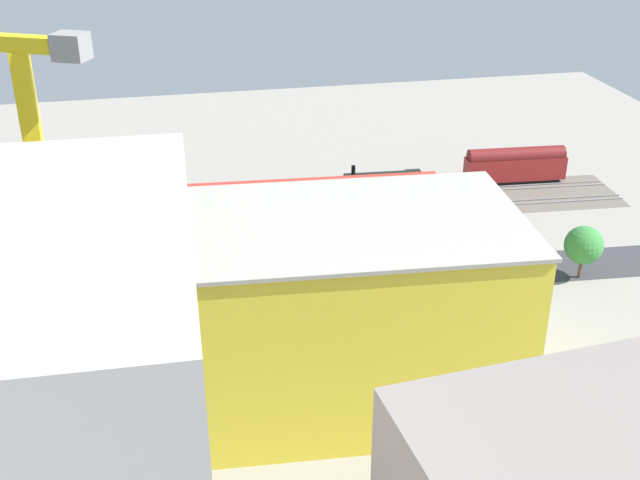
# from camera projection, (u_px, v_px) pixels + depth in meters

# --- Properties ---
(ground_plane) EXTENTS (179.29, 179.29, 0.00)m
(ground_plane) POSITION_uv_depth(u_px,v_px,m) (310.00, 264.00, 113.05)
(ground_plane) COLOR gray
(ground_plane) RESTS_ON ground
(rail_bed) EXTENTS (112.75, 21.62, 0.01)m
(rail_bed) POSITION_uv_depth(u_px,v_px,m) (287.00, 208.00, 130.27)
(rail_bed) COLOR #665E54
(rail_bed) RESTS_ON ground
(street_asphalt) EXTENTS (112.41, 16.36, 0.01)m
(street_asphalt) POSITION_uv_depth(u_px,v_px,m) (318.00, 282.00, 108.37)
(street_asphalt) COLOR #38383D
(street_asphalt) RESTS_ON ground
(track_rails) EXTENTS (111.82, 15.21, 0.12)m
(track_rails) POSITION_uv_depth(u_px,v_px,m) (287.00, 207.00, 130.19)
(track_rails) COLOR #9E9EA8
(track_rails) RESTS_ON ground
(platform_canopy_near) EXTENTS (62.04, 9.48, 4.11)m
(platform_canopy_near) POSITION_uv_depth(u_px,v_px,m) (300.00, 205.00, 121.86)
(platform_canopy_near) COLOR #A82D23
(platform_canopy_near) RESTS_ON ground
(platform_canopy_far) EXTENTS (60.51, 8.58, 4.45)m
(platform_canopy_far) POSITION_uv_depth(u_px,v_px,m) (255.00, 187.00, 127.34)
(platform_canopy_far) COLOR #B73328
(platform_canopy_far) RESTS_ON ground
(locomotive) EXTENTS (14.75, 3.73, 5.16)m
(locomotive) POSITION_uv_depth(u_px,v_px,m) (387.00, 182.00, 135.39)
(locomotive) COLOR black
(locomotive) RESTS_ON ground
(passenger_coach) EXTENTS (17.89, 4.20, 6.37)m
(passenger_coach) POSITION_uv_depth(u_px,v_px,m) (515.00, 164.00, 138.89)
(passenger_coach) COLOR black
(passenger_coach) RESTS_ON ground
(freight_coach_far) EXTENTS (16.35, 4.26, 5.86)m
(freight_coach_far) POSITION_uv_depth(u_px,v_px,m) (118.00, 213.00, 121.37)
(freight_coach_far) COLOR black
(freight_coach_far) RESTS_ON ground
(parked_car_0) EXTENTS (4.05, 1.82, 1.59)m
(parked_car_0) POSITION_uv_depth(u_px,v_px,m) (403.00, 257.00, 113.37)
(parked_car_0) COLOR black
(parked_car_0) RESTS_ON ground
(parked_car_1) EXTENTS (4.39, 2.29, 1.78)m
(parked_car_1) POSITION_uv_depth(u_px,v_px,m) (348.00, 262.00, 112.00)
(parked_car_1) COLOR black
(parked_car_1) RESTS_ON ground
(parked_car_2) EXTENTS (4.37, 1.84, 1.78)m
(parked_car_2) POSITION_uv_depth(u_px,v_px,m) (291.00, 270.00, 109.94)
(parked_car_2) COLOR black
(parked_car_2) RESTS_ON ground
(parked_car_3) EXTENTS (4.15, 2.13, 1.66)m
(parked_car_3) POSITION_uv_depth(u_px,v_px,m) (229.00, 275.00, 108.66)
(parked_car_3) COLOR black
(parked_car_3) RESTS_ON ground
(construction_building) EXTENTS (42.13, 23.25, 20.20)m
(construction_building) POSITION_uv_depth(u_px,v_px,m) (314.00, 314.00, 81.91)
(construction_building) COLOR yellow
(construction_building) RESTS_ON ground
(construction_roof_slab) EXTENTS (42.76, 23.88, 0.40)m
(construction_roof_slab) POSITION_uv_depth(u_px,v_px,m) (314.00, 224.00, 77.31)
(construction_roof_slab) COLOR #ADA89E
(construction_roof_slab) RESTS_ON construction_building
(tower_crane) EXTENTS (22.36, 11.69, 40.97)m
(tower_crane) POSITION_uv_depth(u_px,v_px,m) (35.00, 236.00, 67.60)
(tower_crane) COLOR gray
(tower_crane) RESTS_ON ground
(box_truck_0) EXTENTS (9.39, 2.45, 3.37)m
(box_truck_0) POSITION_uv_depth(u_px,v_px,m) (157.00, 322.00, 96.18)
(box_truck_0) COLOR black
(box_truck_0) RESTS_ON ground
(street_tree_0) EXTENTS (4.44, 4.44, 6.31)m
(street_tree_0) POSITION_uv_depth(u_px,v_px,m) (427.00, 267.00, 103.69)
(street_tree_0) COLOR brown
(street_tree_0) RESTS_ON ground
(street_tree_1) EXTENTS (5.40, 5.40, 7.50)m
(street_tree_1) POSITION_uv_depth(u_px,v_px,m) (57.00, 297.00, 95.48)
(street_tree_1) COLOR brown
(street_tree_1) RESTS_ON ground
(street_tree_2) EXTENTS (5.47, 5.47, 7.17)m
(street_tree_2) POSITION_uv_depth(u_px,v_px,m) (467.00, 255.00, 106.03)
(street_tree_2) COLOR brown
(street_tree_2) RESTS_ON ground
(street_tree_3) EXTENTS (5.25, 5.25, 7.58)m
(street_tree_3) POSITION_uv_depth(u_px,v_px,m) (584.00, 245.00, 107.39)
(street_tree_3) COLOR brown
(street_tree_3) RESTS_ON ground
(street_tree_4) EXTENTS (4.99, 4.99, 8.06)m
(street_tree_4) POSITION_uv_depth(u_px,v_px,m) (221.00, 276.00, 98.57)
(street_tree_4) COLOR brown
(street_tree_4) RESTS_ON ground
(traffic_light) EXTENTS (0.50, 0.36, 6.72)m
(traffic_light) POSITION_uv_depth(u_px,v_px,m) (337.00, 269.00, 102.51)
(traffic_light) COLOR #333333
(traffic_light) RESTS_ON ground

